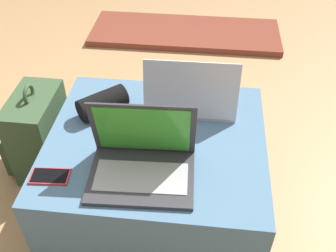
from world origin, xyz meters
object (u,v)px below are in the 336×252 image
Objects in this scene: laptop_far at (191,97)px; wrist_brace at (103,103)px; laptop_near at (142,160)px; backpack at (38,134)px; cell_phone at (50,176)px.

wrist_brace is (-0.36, -0.07, -0.01)m from laptop_far.
laptop_near reaches higher than laptop_far.
laptop_far is 1.76× the size of wrist_brace.
laptop_near is 1.00× the size of laptop_far.
laptop_near is 0.72m from backpack.
backpack is (-0.25, 0.42, -0.21)m from cell_phone.
wrist_brace reaches higher than cell_phone.
laptop_far is 0.37m from wrist_brace.
laptop_far is 2.69× the size of cell_phone.
laptop_near reaches higher than backpack.
laptop_near is 2.69× the size of cell_phone.
cell_phone is at bearing -171.40° from laptop_near.
backpack is 2.25× the size of wrist_brace.
backpack reaches higher than cell_phone.
laptop_far is (0.14, 0.38, -0.00)m from laptop_near.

